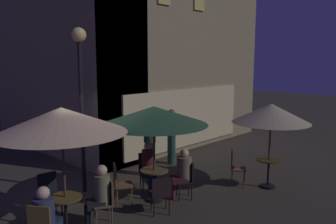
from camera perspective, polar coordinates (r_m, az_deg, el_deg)
ground_plane at (r=8.63m, az=-13.66°, el=-14.34°), size 60.00×60.00×0.00m
cafe_building at (r=13.22m, az=-7.47°, el=10.55°), size 8.64×7.53×7.59m
street_lamp_near_corner at (r=8.63m, az=-14.51°, el=6.35°), size 0.36×0.36×4.12m
cafe_table_0 at (r=8.26m, az=-2.30°, el=-11.18°), size 0.67×0.67×0.77m
cafe_table_1 at (r=7.16m, az=-16.79°, el=-15.13°), size 0.65×0.65×0.72m
cafe_table_2 at (r=9.45m, az=16.50°, el=-9.07°), size 0.64×0.64×0.76m
patio_umbrella_0 at (r=7.87m, az=-2.37°, el=-0.63°), size 2.52×2.52×2.29m
patio_umbrella_1 at (r=6.66m, az=-17.44°, el=-1.40°), size 2.46×2.46×2.47m
patio_umbrella_2 at (r=9.12m, az=16.89°, el=-0.25°), size 1.99×1.99×2.24m
cafe_chair_0 at (r=7.56m, az=-1.18°, el=-13.24°), size 0.58×0.58×0.85m
cafe_chair_1 at (r=8.40m, az=3.33°, el=-10.78°), size 0.53×0.53×0.92m
cafe_chair_2 at (r=9.02m, az=-3.48°, el=-9.35°), size 0.59×0.59×0.94m
cafe_chair_3 at (r=8.13m, az=-8.21°, el=-11.34°), size 0.58×0.58×0.97m
cafe_chair_4 at (r=7.20m, az=-10.19°, el=-14.09°), size 0.53×0.53×0.95m
cafe_chair_5 at (r=7.87m, az=-19.31°, el=-12.35°), size 0.45×0.45×0.96m
cafe_chair_7 at (r=9.39m, az=11.17°, el=-8.72°), size 0.55×0.55×0.94m
patron_seated_0 at (r=8.31m, az=2.41°, el=-9.79°), size 0.55×0.52×1.24m
patron_seated_1 at (r=8.83m, az=-3.28°, el=-8.66°), size 0.47×0.52×1.26m
patron_seated_2 at (r=7.12m, az=-11.41°, el=-13.06°), size 0.51×0.44×1.28m
patron_seated_3 at (r=6.47m, az=-19.79°, el=-15.91°), size 0.54×0.50×1.23m
patron_standing_4 at (r=10.98m, az=0.59°, el=-4.06°), size 0.31×0.31×1.80m
patron_standing_5 at (r=9.92m, az=-3.05°, el=-5.61°), size 0.35×0.35×1.77m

